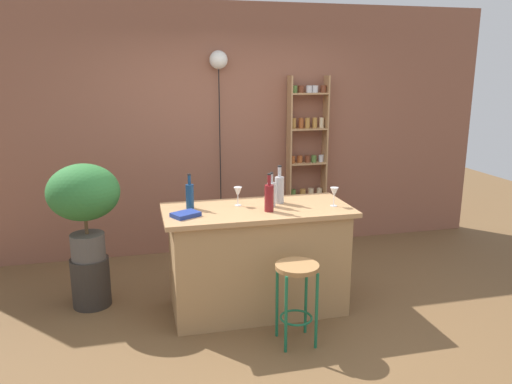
{
  "coord_description": "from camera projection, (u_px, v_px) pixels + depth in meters",
  "views": [
    {
      "loc": [
        -0.99,
        -3.68,
        2.08
      ],
      "look_at": [
        0.05,
        0.55,
        1.01
      ],
      "focal_mm": 35.08,
      "sensor_mm": 36.0,
      "label": 1
    }
  ],
  "objects": [
    {
      "name": "bottle_spirits_clear",
      "position": [
        271.0,
        194.0,
        4.28
      ],
      "size": [
        0.07,
        0.07,
        0.3
      ],
      "color": "#B2B2B7",
      "rests_on": "kitchen_counter"
    },
    {
      "name": "kitchen_counter",
      "position": [
        257.0,
        259.0,
        4.37
      ],
      "size": [
        1.6,
        0.74,
        0.93
      ],
      "color": "#A87F51",
      "rests_on": "ground"
    },
    {
      "name": "plant_stool",
      "position": [
        91.0,
        282.0,
        4.49
      ],
      "size": [
        0.34,
        0.34,
        0.45
      ],
      "primitive_type": "cylinder",
      "color": "#2D2823",
      "rests_on": "ground"
    },
    {
      "name": "ground",
      "position": [
        266.0,
        324.0,
        4.2
      ],
      "size": [
        12.0,
        12.0,
        0.0
      ],
      "primitive_type": "plane",
      "color": "brown"
    },
    {
      "name": "wine_glass_left",
      "position": [
        238.0,
        192.0,
        4.3
      ],
      "size": [
        0.07,
        0.07,
        0.16
      ],
      "color": "silver",
      "rests_on": "kitchen_counter"
    },
    {
      "name": "bar_stool",
      "position": [
        297.0,
        285.0,
        3.81
      ],
      "size": [
        0.33,
        0.33,
        0.65
      ],
      "color": "#196642",
      "rests_on": "ground"
    },
    {
      "name": "bottle_wine_red",
      "position": [
        279.0,
        189.0,
        4.39
      ],
      "size": [
        0.08,
        0.08,
        0.34
      ],
      "color": "#B2B2B7",
      "rests_on": "kitchen_counter"
    },
    {
      "name": "spice_shelf",
      "position": [
        307.0,
        160.0,
        5.87
      ],
      "size": [
        0.46,
        0.17,
        2.01
      ],
      "color": "tan",
      "rests_on": "ground"
    },
    {
      "name": "pendant_globe_light",
      "position": [
        219.0,
        64.0,
        5.41
      ],
      "size": [
        0.2,
        0.2,
        2.28
      ],
      "color": "black",
      "rests_on": "ground"
    },
    {
      "name": "bottle_sauce_amber",
      "position": [
        269.0,
        197.0,
        4.13
      ],
      "size": [
        0.08,
        0.08,
        0.32
      ],
      "color": "maroon",
      "rests_on": "kitchen_counter"
    },
    {
      "name": "bottle_olive_oil",
      "position": [
        190.0,
        195.0,
        4.22
      ],
      "size": [
        0.07,
        0.07,
        0.3
      ],
      "color": "navy",
      "rests_on": "kitchen_counter"
    },
    {
      "name": "back_wall",
      "position": [
        223.0,
        131.0,
        5.7
      ],
      "size": [
        6.4,
        0.1,
        2.8
      ],
      "primitive_type": "cube",
      "color": "#8C5642",
      "rests_on": "ground"
    },
    {
      "name": "cookbook",
      "position": [
        186.0,
        214.0,
        4.0
      ],
      "size": [
        0.26,
        0.23,
        0.03
      ],
      "primitive_type": "cube",
      "rotation": [
        0.0,
        0.0,
        0.5
      ],
      "color": "navy",
      "rests_on": "kitchen_counter"
    },
    {
      "name": "potted_plant",
      "position": [
        84.0,
        198.0,
        4.3
      ],
      "size": [
        0.62,
        0.55,
        0.85
      ],
      "color": "#514C47",
      "rests_on": "plant_stool"
    },
    {
      "name": "wine_glass_center",
      "position": [
        334.0,
        193.0,
        4.29
      ],
      "size": [
        0.07,
        0.07,
        0.16
      ],
      "color": "silver",
      "rests_on": "kitchen_counter"
    }
  ]
}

